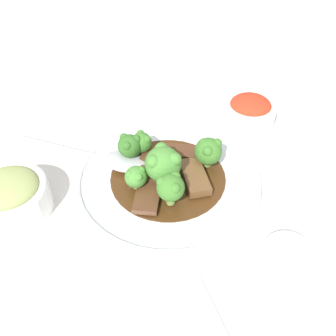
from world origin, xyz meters
The scene contains 18 objects.
ground_plane centered at (0.00, 0.00, 0.00)m, with size 4.00×4.00×0.00m, color silver.
main_plate centered at (0.00, 0.00, 0.01)m, with size 0.28×0.28×0.02m.
beef_strip_0 centered at (0.03, 0.03, 0.03)m, with size 0.08×0.05×0.01m.
beef_strip_1 centered at (-0.04, 0.00, 0.03)m, with size 0.06×0.06×0.01m.
beef_strip_2 centered at (-0.01, -0.03, 0.02)m, with size 0.05×0.06×0.01m.
beef_strip_3 centered at (-0.03, 0.04, 0.03)m, with size 0.06×0.07×0.01m.
beef_strip_4 centered at (0.03, -0.05, 0.02)m, with size 0.07×0.07×0.01m.
broccoli_floret_0 centered at (0.05, -0.02, 0.05)m, with size 0.04×0.04×0.05m.
broccoli_floret_1 centered at (0.01, -0.01, 0.05)m, with size 0.05×0.05×0.06m.
broccoli_floret_2 centered at (-0.06, -0.04, 0.05)m, with size 0.04×0.04×0.05m.
broccoli_floret_3 centered at (0.00, -0.05, 0.04)m, with size 0.03×0.03×0.04m.
broccoli_floret_4 centered at (-0.06, -0.02, 0.05)m, with size 0.03×0.03×0.04m.
broccoli_floret_5 centered at (0.01, 0.07, 0.05)m, with size 0.04×0.04×0.05m.
serving_spoon centered at (-0.07, -0.06, 0.03)m, with size 0.20×0.19×0.01m.
side_bowl_kimchi centered at (-0.07, 0.20, 0.03)m, with size 0.09×0.09×0.06m.
side_bowl_appetizer centered at (-0.06, -0.22, 0.03)m, with size 0.11×0.11×0.06m.
sauce_dish centered at (0.19, 0.08, 0.01)m, with size 0.07×0.07×0.01m.
paper_napkin centered at (0.20, -0.09, 0.00)m, with size 0.13×0.10×0.01m.
Camera 1 is at (0.38, -0.20, 0.44)m, focal length 42.00 mm.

